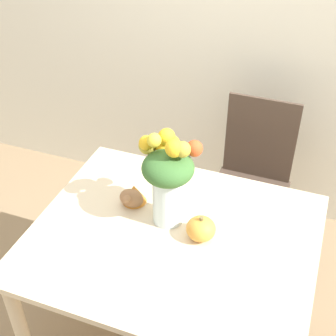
{
  "coord_description": "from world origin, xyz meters",
  "views": [
    {
      "loc": [
        0.47,
        -1.32,
        2.15
      ],
      "look_at": [
        -0.05,
        0.09,
        1.04
      ],
      "focal_mm": 50.0,
      "sensor_mm": 36.0,
      "label": 1
    }
  ],
  "objects": [
    {
      "name": "wall_back",
      "position": [
        0.0,
        1.26,
        1.35
      ],
      "size": [
        8.0,
        0.06,
        2.7
      ],
      "color": "silver",
      "rests_on": "ground_plane"
    },
    {
      "name": "turkey_figurine",
      "position": [
        -0.24,
        0.13,
        0.8
      ],
      "size": [
        0.11,
        0.15,
        0.09
      ],
      "color": "#936642",
      "rests_on": "dining_table"
    },
    {
      "name": "dining_table",
      "position": [
        0.0,
        0.0,
        0.65
      ],
      "size": [
        1.18,
        0.97,
        0.76
      ],
      "color": "beige",
      "rests_on": "ground_plane"
    },
    {
      "name": "flower_vase",
      "position": [
        -0.06,
        0.1,
        0.98
      ],
      "size": [
        0.27,
        0.26,
        0.42
      ],
      "color": "silver",
      "rests_on": "dining_table"
    },
    {
      "name": "dining_chair_near_window",
      "position": [
        0.18,
        0.83,
        0.49
      ],
      "size": [
        0.42,
        0.42,
        0.96
      ],
      "rotation": [
        0.0,
        0.0,
        -0.01
      ],
      "color": "#47382D",
      "rests_on": "ground_plane"
    },
    {
      "name": "pumpkin",
      "position": [
        0.11,
        0.03,
        0.81
      ],
      "size": [
        0.12,
        0.12,
        0.11
      ],
      "color": "gold",
      "rests_on": "dining_table"
    }
  ]
}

